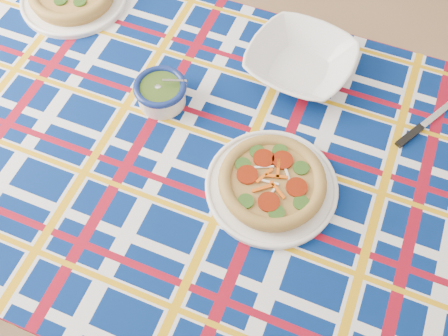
# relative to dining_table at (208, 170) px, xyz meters

# --- Properties ---
(floor) EXTENTS (4.00, 4.00, 0.00)m
(floor) POSITION_rel_dining_table_xyz_m (0.20, 0.45, -0.74)
(floor) COLOR #8C6948
(floor) RESTS_ON ground
(dining_table) EXTENTS (2.00, 1.59, 0.82)m
(dining_table) POSITION_rel_dining_table_xyz_m (0.00, 0.00, 0.00)
(dining_table) COLOR brown
(dining_table) RESTS_ON floor
(tablecloth) EXTENTS (2.04, 1.64, 0.12)m
(tablecloth) POSITION_rel_dining_table_xyz_m (0.00, 0.00, 0.03)
(tablecloth) COLOR navy
(tablecloth) RESTS_ON dining_table
(main_focaccia_plate) EXTENTS (0.45, 0.45, 0.07)m
(main_focaccia_plate) POSITION_rel_dining_table_xyz_m (0.17, -0.09, 0.12)
(main_focaccia_plate) COLOR #A77A3B
(main_focaccia_plate) RESTS_ON tablecloth
(pesto_bowl) EXTENTS (0.18, 0.18, 0.09)m
(pesto_bowl) POSITION_rel_dining_table_xyz_m (-0.14, 0.16, 0.13)
(pesto_bowl) COLOR #233C10
(pesto_bowl) RESTS_ON tablecloth
(serving_bowl) EXTENTS (0.40, 0.40, 0.07)m
(serving_bowl) POSITION_rel_dining_table_xyz_m (0.24, 0.29, 0.12)
(serving_bowl) COLOR white
(serving_bowl) RESTS_ON tablecloth
(table_knife) EXTENTS (0.19, 0.18, 0.01)m
(table_knife) POSITION_rel_dining_table_xyz_m (0.61, 0.15, 0.09)
(table_knife) COLOR silver
(table_knife) RESTS_ON tablecloth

